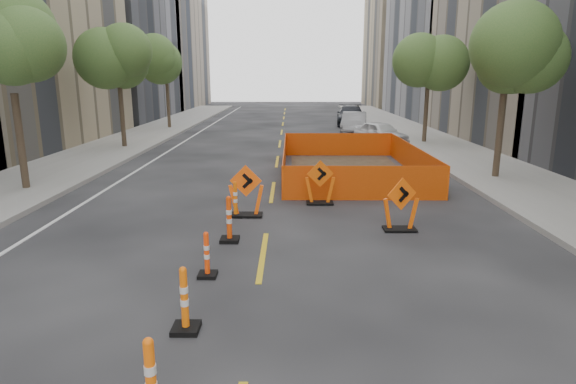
{
  "coord_description": "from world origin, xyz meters",
  "views": [
    {
      "loc": [
        0.6,
        -5.93,
        3.83
      ],
      "look_at": [
        0.55,
        5.41,
        1.1
      ],
      "focal_mm": 30.0,
      "sensor_mm": 36.0,
      "label": 1
    }
  ],
  "objects_px": {
    "channelizer_6": "(235,199)",
    "parked_car_near": "(381,133)",
    "channelizer_2": "(151,383)",
    "channelizer_3": "(184,299)",
    "channelizer_5": "(229,219)",
    "chevron_sign_right": "(401,204)",
    "parked_car_mid": "(354,123)",
    "chevron_sign_center": "(320,182)",
    "channelizer_4": "(207,254)",
    "parked_car_far": "(351,115)",
    "chevron_sign_left": "(246,191)"
  },
  "relations": [
    {
      "from": "channelizer_6",
      "to": "parked_car_near",
      "type": "distance_m",
      "value": 16.16
    },
    {
      "from": "channelizer_2",
      "to": "channelizer_3",
      "type": "height_order",
      "value": "channelizer_2"
    },
    {
      "from": "channelizer_5",
      "to": "chevron_sign_right",
      "type": "xyz_separation_m",
      "value": [
        4.24,
        0.85,
        0.13
      ]
    },
    {
      "from": "parked_car_mid",
      "to": "channelizer_5",
      "type": "bearing_deg",
      "value": -94.73
    },
    {
      "from": "channelizer_2",
      "to": "chevron_sign_center",
      "type": "relative_size",
      "value": 0.8
    },
    {
      "from": "channelizer_4",
      "to": "chevron_sign_center",
      "type": "height_order",
      "value": "chevron_sign_center"
    },
    {
      "from": "parked_car_far",
      "to": "channelizer_2",
      "type": "bearing_deg",
      "value": -95.13
    },
    {
      "from": "chevron_sign_left",
      "to": "chevron_sign_right",
      "type": "relative_size",
      "value": 1.06
    },
    {
      "from": "parked_car_near",
      "to": "parked_car_far",
      "type": "bearing_deg",
      "value": 66.9
    },
    {
      "from": "parked_car_far",
      "to": "parked_car_mid",
      "type": "bearing_deg",
      "value": -89.55
    },
    {
      "from": "channelizer_5",
      "to": "parked_car_near",
      "type": "height_order",
      "value": "parked_car_near"
    },
    {
      "from": "chevron_sign_center",
      "to": "chevron_sign_right",
      "type": "distance_m",
      "value": 3.21
    },
    {
      "from": "chevron_sign_left",
      "to": "channelizer_6",
      "type": "bearing_deg",
      "value": -171.3
    },
    {
      "from": "channelizer_4",
      "to": "parked_car_mid",
      "type": "xyz_separation_m",
      "value": [
        5.96,
        24.0,
        0.27
      ]
    },
    {
      "from": "chevron_sign_center",
      "to": "channelizer_3",
      "type": "bearing_deg",
      "value": -116.09
    },
    {
      "from": "channelizer_2",
      "to": "chevron_sign_left",
      "type": "bearing_deg",
      "value": 87.89
    },
    {
      "from": "chevron_sign_center",
      "to": "channelizer_6",
      "type": "bearing_deg",
      "value": -158.3
    },
    {
      "from": "channelizer_3",
      "to": "parked_car_near",
      "type": "xyz_separation_m",
      "value": [
        6.81,
        20.92,
        0.14
      ]
    },
    {
      "from": "channelizer_3",
      "to": "channelizer_5",
      "type": "distance_m",
      "value": 4.16
    },
    {
      "from": "channelizer_3",
      "to": "chevron_sign_left",
      "type": "distance_m",
      "value": 6.28
    },
    {
      "from": "channelizer_5",
      "to": "chevron_sign_right",
      "type": "bearing_deg",
      "value": 11.36
    },
    {
      "from": "parked_car_far",
      "to": "chevron_sign_right",
      "type": "bearing_deg",
      "value": -88.9
    },
    {
      "from": "channelizer_6",
      "to": "chevron_sign_right",
      "type": "distance_m",
      "value": 4.5
    },
    {
      "from": "channelizer_2",
      "to": "channelizer_6",
      "type": "height_order",
      "value": "channelizer_2"
    },
    {
      "from": "chevron_sign_right",
      "to": "parked_car_near",
      "type": "height_order",
      "value": "chevron_sign_right"
    },
    {
      "from": "channelizer_3",
      "to": "chevron_sign_right",
      "type": "xyz_separation_m",
      "value": [
        4.41,
        5.0,
        0.16
      ]
    },
    {
      "from": "channelizer_2",
      "to": "parked_car_near",
      "type": "relative_size",
      "value": 0.28
    },
    {
      "from": "chevron_sign_center",
      "to": "parked_car_mid",
      "type": "bearing_deg",
      "value": 71.77
    },
    {
      "from": "channelizer_4",
      "to": "parked_car_far",
      "type": "relative_size",
      "value": 0.17
    },
    {
      "from": "chevron_sign_left",
      "to": "channelizer_5",
      "type": "bearing_deg",
      "value": -94.6
    },
    {
      "from": "channelizer_4",
      "to": "chevron_sign_right",
      "type": "relative_size",
      "value": 0.67
    },
    {
      "from": "channelizer_3",
      "to": "channelizer_5",
      "type": "height_order",
      "value": "channelizer_5"
    },
    {
      "from": "channelizer_2",
      "to": "channelizer_6",
      "type": "relative_size",
      "value": 1.08
    },
    {
      "from": "chevron_sign_right",
      "to": "parked_car_mid",
      "type": "bearing_deg",
      "value": 64.83
    },
    {
      "from": "channelizer_6",
      "to": "chevron_sign_center",
      "type": "height_order",
      "value": "chevron_sign_center"
    },
    {
      "from": "channelizer_5",
      "to": "parked_car_mid",
      "type": "distance_m",
      "value": 22.68
    },
    {
      "from": "channelizer_4",
      "to": "channelizer_5",
      "type": "distance_m",
      "value": 2.09
    },
    {
      "from": "parked_car_near",
      "to": "parked_car_mid",
      "type": "distance_m",
      "value": 5.23
    },
    {
      "from": "chevron_sign_right",
      "to": "parked_car_far",
      "type": "xyz_separation_m",
      "value": [
        2.07,
        27.17,
        0.09
      ]
    },
    {
      "from": "chevron_sign_left",
      "to": "chevron_sign_right",
      "type": "height_order",
      "value": "chevron_sign_left"
    },
    {
      "from": "chevron_sign_left",
      "to": "parked_car_far",
      "type": "bearing_deg",
      "value": 78.03
    },
    {
      "from": "chevron_sign_left",
      "to": "parked_car_near",
      "type": "distance_m",
      "value": 16.0
    },
    {
      "from": "parked_car_far",
      "to": "parked_car_near",
      "type": "bearing_deg",
      "value": -82.86
    },
    {
      "from": "channelizer_2",
      "to": "chevron_sign_right",
      "type": "bearing_deg",
      "value": 58.55
    },
    {
      "from": "channelizer_2",
      "to": "channelizer_3",
      "type": "relative_size",
      "value": 1.04
    },
    {
      "from": "parked_car_near",
      "to": "parked_car_mid",
      "type": "relative_size",
      "value": 0.87
    },
    {
      "from": "chevron_sign_center",
      "to": "parked_car_far",
      "type": "bearing_deg",
      "value": 73.12
    },
    {
      "from": "channelizer_6",
      "to": "parked_car_far",
      "type": "relative_size",
      "value": 0.19
    },
    {
      "from": "parked_car_near",
      "to": "channelizer_3",
      "type": "bearing_deg",
      "value": -132.81
    },
    {
      "from": "channelizer_3",
      "to": "chevron_sign_left",
      "type": "height_order",
      "value": "chevron_sign_left"
    }
  ]
}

